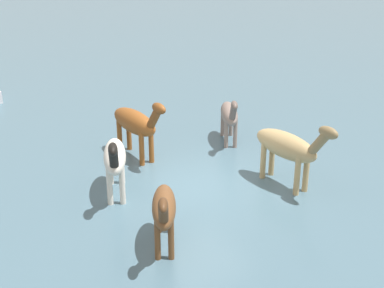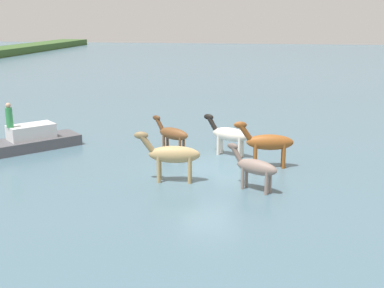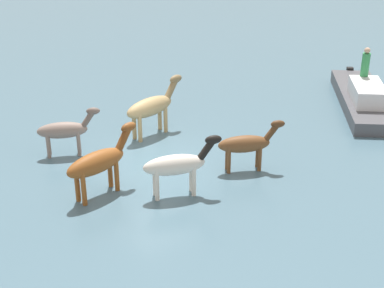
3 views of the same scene
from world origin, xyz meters
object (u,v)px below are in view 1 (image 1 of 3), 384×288
at_px(horse_dark_mare, 164,209).
at_px(horse_rear_stallion, 229,115).
at_px(horse_pinto_flank, 115,158).
at_px(horse_dun_straggler, 288,147).
at_px(horse_lead, 136,123).

bearing_deg(horse_dark_mare, horse_rear_stallion, 160.85).
height_order(horse_pinto_flank, horse_dark_mare, horse_pinto_flank).
xyz_separation_m(horse_dark_mare, horse_rear_stallion, (-4.65, -4.05, -0.01)).
relative_size(horse_dun_straggler, horse_pinto_flank, 1.12).
xyz_separation_m(horse_pinto_flank, horse_rear_stallion, (-4.51, -1.34, -0.10)).
relative_size(horse_rear_stallion, horse_lead, 0.79).
bearing_deg(horse_dark_mare, horse_pinto_flank, -153.09).
distance_m(horse_pinto_flank, horse_lead, 2.34).
bearing_deg(horse_dark_mare, horse_dun_straggler, 130.71).
height_order(horse_dark_mare, horse_lead, horse_lead).
bearing_deg(horse_dun_straggler, horse_rear_stallion, 166.28).
height_order(horse_dun_straggler, horse_pinto_flank, horse_dun_straggler).
distance_m(horse_dun_straggler, horse_dark_mare, 4.22).
bearing_deg(horse_dun_straggler, horse_pinto_flank, -120.40).
xyz_separation_m(horse_dun_straggler, horse_lead, (2.51, -3.71, -0.01)).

